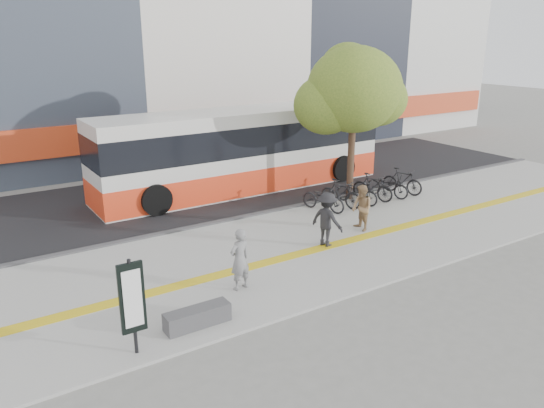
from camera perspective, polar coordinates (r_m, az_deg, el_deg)
ground at (r=15.12m, az=-0.89°, el=-8.47°), size 120.00×120.00×0.00m
sidewalk at (r=16.28m, az=-3.72°, el=-6.37°), size 40.00×7.00×0.08m
tactile_strip at (r=15.86m, az=-2.83°, el=-6.85°), size 40.00×0.45×0.01m
street at (r=22.73m, az=-13.03°, el=0.26°), size 40.00×8.00×0.06m
curb at (r=19.18m, az=-8.86°, el=-2.63°), size 40.00×0.25×0.14m
bench at (r=12.96m, az=-8.00°, el=-11.92°), size 1.60×0.45×0.45m
signboard at (r=11.72m, az=-14.77°, el=-9.87°), size 0.55×0.10×2.20m
street_tree at (r=21.85m, az=8.54°, el=11.87°), size 4.40×3.80×6.31m
bus at (r=23.57m, az=-3.17°, el=5.56°), size 13.21×3.13×3.52m
bicycle_row at (r=22.12m, az=9.86°, el=1.55°), size 5.46×2.03×1.12m
seated_woman at (r=14.30m, az=-3.49°, el=-5.94°), size 0.70×0.53×1.73m
pedestrian_tan at (r=18.82m, az=9.61°, el=-0.42°), size 0.73×0.87×1.63m
pedestrian_dark at (r=17.26m, az=5.91°, el=-1.65°), size 0.96×1.30×1.80m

